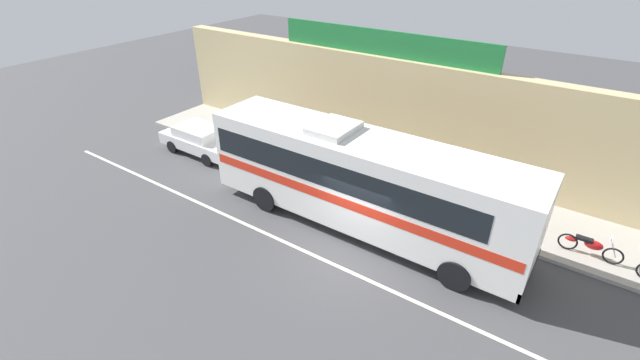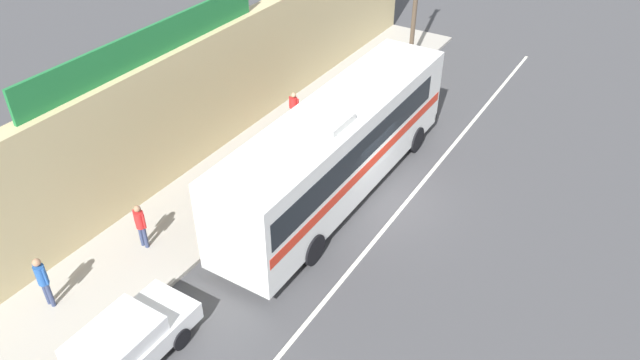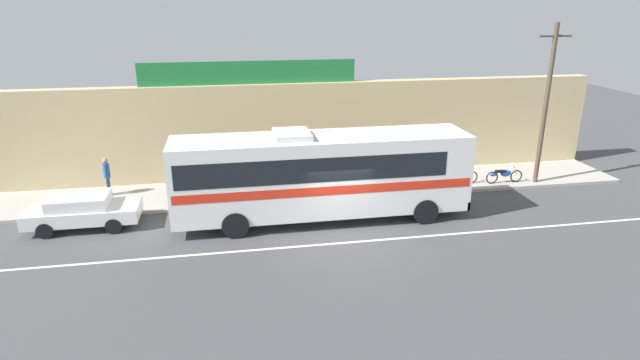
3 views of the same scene
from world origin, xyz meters
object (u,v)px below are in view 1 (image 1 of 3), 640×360
Objects in this scene: intercity_bus at (359,177)px; pedestrian_near_shop at (294,130)px; motorcycle_purple at (590,246)px; pedestrian_far_left at (251,112)px; parked_car at (201,139)px; pedestrian_by_curb at (472,181)px.

intercity_bus is 6.99m from pedestrian_near_shop.
pedestrian_far_left reaches higher than motorcycle_purple.
motorcycle_purple is 13.23m from pedestrian_near_shop.
intercity_bus is 6.80× the size of pedestrian_far_left.
pedestrian_near_shop reaches higher than motorcycle_purple.
pedestrian_near_shop reaches higher than parked_car.
pedestrian_far_left reaches higher than pedestrian_near_shop.
pedestrian_near_shop is at bearing 175.62° from motorcycle_purple.
parked_car is 3.35m from pedestrian_far_left.
pedestrian_by_curb is (8.81, 0.14, -0.03)m from pedestrian_near_shop.
pedestrian_by_curb is 0.90× the size of pedestrian_far_left.
pedestrian_far_left is (-16.42, 1.47, 0.60)m from motorcycle_purple.
pedestrian_by_curb is at bearing 13.52° from parked_car.
pedestrian_far_left is at bearing 155.41° from intercity_bus.
motorcycle_purple is at bearing -4.38° from pedestrian_near_shop.
motorcycle_purple is 1.20× the size of pedestrian_near_shop.
pedestrian_by_curb is (2.96, 3.83, -1.02)m from intercity_bus.
motorcycle_purple is 1.24× the size of pedestrian_by_curb.
parked_car is 2.64× the size of pedestrian_near_shop.
pedestrian_by_curb is 12.05m from pedestrian_far_left.
motorcycle_purple is at bearing -14.69° from pedestrian_by_curb.
pedestrian_far_left is (-12.05, 0.32, 0.12)m from pedestrian_by_curb.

